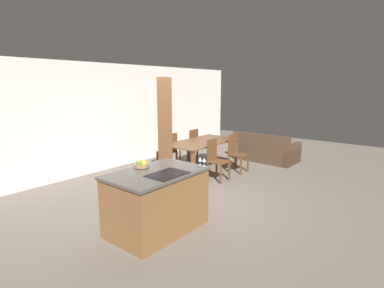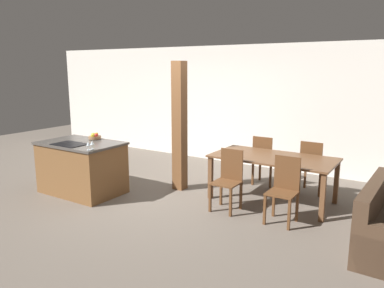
{
  "view_description": "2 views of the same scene",
  "coord_description": "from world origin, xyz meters",
  "px_view_note": "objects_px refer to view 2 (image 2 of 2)",
  "views": [
    {
      "loc": [
        -4.18,
        -3.65,
        2.17
      ],
      "look_at": [
        0.6,
        0.2,
        0.95
      ],
      "focal_mm": 28.0,
      "sensor_mm": 36.0,
      "label": 1
    },
    {
      "loc": [
        3.9,
        -4.94,
        2.2
      ],
      "look_at": [
        0.6,
        0.2,
        0.95
      ],
      "focal_mm": 35.0,
      "sensor_mm": 36.0,
      "label": 2
    }
  ],
  "objects_px": {
    "fruit_bowl": "(95,136)",
    "wine_glass_middle": "(92,143)",
    "dining_chair_near_left": "(228,179)",
    "kitchen_island": "(82,167)",
    "timber_post": "(180,127)",
    "wine_glass_near": "(88,144)",
    "dining_table": "(273,162)",
    "dining_chair_near_right": "(284,189)",
    "dining_chair_far_right": "(312,166)",
    "dining_chair_far_left": "(264,160)"
  },
  "relations": [
    {
      "from": "kitchen_island",
      "to": "fruit_bowl",
      "type": "xyz_separation_m",
      "value": [
        0.01,
        0.32,
        0.51
      ]
    },
    {
      "from": "fruit_bowl",
      "to": "dining_chair_far_left",
      "type": "bearing_deg",
      "value": 35.61
    },
    {
      "from": "dining_table",
      "to": "fruit_bowl",
      "type": "bearing_deg",
      "value": -160.01
    },
    {
      "from": "fruit_bowl",
      "to": "dining_chair_far_right",
      "type": "bearing_deg",
      "value": 27.93
    },
    {
      "from": "wine_glass_near",
      "to": "dining_table",
      "type": "height_order",
      "value": "wine_glass_near"
    },
    {
      "from": "dining_chair_far_right",
      "to": "timber_post",
      "type": "relative_size",
      "value": 0.41
    },
    {
      "from": "dining_table",
      "to": "dining_chair_near_right",
      "type": "xyz_separation_m",
      "value": [
        0.45,
        -0.74,
        -0.18
      ]
    },
    {
      "from": "kitchen_island",
      "to": "dining_chair_near_right",
      "type": "xyz_separation_m",
      "value": [
        3.46,
        0.68,
        0.03
      ]
    },
    {
      "from": "dining_chair_near_left",
      "to": "timber_post",
      "type": "relative_size",
      "value": 0.41
    },
    {
      "from": "dining_chair_far_left",
      "to": "timber_post",
      "type": "xyz_separation_m",
      "value": [
        -1.21,
        -1.04,
        0.66
      ]
    },
    {
      "from": "kitchen_island",
      "to": "dining_chair_far_right",
      "type": "distance_m",
      "value": 4.07
    },
    {
      "from": "kitchen_island",
      "to": "wine_glass_near",
      "type": "bearing_deg",
      "value": -31.55
    },
    {
      "from": "wine_glass_near",
      "to": "timber_post",
      "type": "xyz_separation_m",
      "value": [
        0.7,
        1.51,
        0.13
      ]
    },
    {
      "from": "dining_chair_near_right",
      "to": "dining_chair_far_right",
      "type": "distance_m",
      "value": 1.47
    },
    {
      "from": "wine_glass_near",
      "to": "dining_chair_far_right",
      "type": "relative_size",
      "value": 0.14
    },
    {
      "from": "fruit_bowl",
      "to": "wine_glass_middle",
      "type": "xyz_separation_m",
      "value": [
        0.64,
        -0.64,
        0.05
      ]
    },
    {
      "from": "timber_post",
      "to": "dining_table",
      "type": "bearing_deg",
      "value": 10.48
    },
    {
      "from": "fruit_bowl",
      "to": "wine_glass_middle",
      "type": "relative_size",
      "value": 1.7
    },
    {
      "from": "dining_chair_far_right",
      "to": "timber_post",
      "type": "distance_m",
      "value": 2.44
    },
    {
      "from": "wine_glass_near",
      "to": "dining_table",
      "type": "bearing_deg",
      "value": 37.51
    },
    {
      "from": "dining_chair_far_right",
      "to": "timber_post",
      "type": "height_order",
      "value": "timber_post"
    },
    {
      "from": "dining_table",
      "to": "dining_chair_near_right",
      "type": "bearing_deg",
      "value": -58.71
    },
    {
      "from": "wine_glass_near",
      "to": "kitchen_island",
      "type": "bearing_deg",
      "value": 148.45
    },
    {
      "from": "wine_glass_near",
      "to": "dining_chair_far_right",
      "type": "height_order",
      "value": "wine_glass_near"
    },
    {
      "from": "dining_table",
      "to": "dining_chair_near_left",
      "type": "xyz_separation_m",
      "value": [
        -0.45,
        -0.74,
        -0.18
      ]
    },
    {
      "from": "dining_chair_near_left",
      "to": "dining_chair_far_left",
      "type": "relative_size",
      "value": 1.0
    },
    {
      "from": "wine_glass_middle",
      "to": "dining_chair_far_right",
      "type": "height_order",
      "value": "wine_glass_middle"
    },
    {
      "from": "dining_chair_far_right",
      "to": "fruit_bowl",
      "type": "bearing_deg",
      "value": 27.93
    },
    {
      "from": "wine_glass_middle",
      "to": "dining_chair_far_right",
      "type": "xyz_separation_m",
      "value": [
        2.81,
        2.47,
        -0.53
      ]
    },
    {
      "from": "dining_chair_near_left",
      "to": "dining_table",
      "type": "bearing_deg",
      "value": 58.71
    },
    {
      "from": "dining_chair_near_left",
      "to": "dining_chair_near_right",
      "type": "height_order",
      "value": "same"
    },
    {
      "from": "dining_table",
      "to": "dining_chair_near_right",
      "type": "distance_m",
      "value": 0.88
    },
    {
      "from": "wine_glass_near",
      "to": "wine_glass_middle",
      "type": "distance_m",
      "value": 0.08
    },
    {
      "from": "dining_chair_near_left",
      "to": "dining_chair_near_right",
      "type": "bearing_deg",
      "value": 0.0
    },
    {
      "from": "fruit_bowl",
      "to": "dining_chair_near_left",
      "type": "bearing_deg",
      "value": 7.93
    },
    {
      "from": "dining_table",
      "to": "dining_chair_near_right",
      "type": "relative_size",
      "value": 2.1
    },
    {
      "from": "wine_glass_middle",
      "to": "dining_chair_near_left",
      "type": "distance_m",
      "value": 2.22
    },
    {
      "from": "dining_chair_far_left",
      "to": "dining_chair_near_left",
      "type": "bearing_deg",
      "value": 90.0
    },
    {
      "from": "kitchen_island",
      "to": "timber_post",
      "type": "xyz_separation_m",
      "value": [
        1.35,
        1.11,
        0.7
      ]
    },
    {
      "from": "wine_glass_near",
      "to": "dining_chair_near_left",
      "type": "distance_m",
      "value": 2.26
    },
    {
      "from": "dining_table",
      "to": "dining_chair_near_left",
      "type": "distance_m",
      "value": 0.88
    },
    {
      "from": "kitchen_island",
      "to": "fruit_bowl",
      "type": "distance_m",
      "value": 0.6
    },
    {
      "from": "dining_chair_near_left",
      "to": "dining_chair_far_right",
      "type": "height_order",
      "value": "same"
    },
    {
      "from": "dining_chair_far_left",
      "to": "wine_glass_near",
      "type": "bearing_deg",
      "value": 53.08
    },
    {
      "from": "dining_chair_near_left",
      "to": "fruit_bowl",
      "type": "bearing_deg",
      "value": -172.07
    },
    {
      "from": "timber_post",
      "to": "wine_glass_near",
      "type": "bearing_deg",
      "value": -114.97
    },
    {
      "from": "fruit_bowl",
      "to": "dining_table",
      "type": "distance_m",
      "value": 3.21
    },
    {
      "from": "wine_glass_near",
      "to": "dining_chair_near_left",
      "type": "relative_size",
      "value": 0.14
    },
    {
      "from": "dining_chair_near_right",
      "to": "kitchen_island",
      "type": "bearing_deg",
      "value": -168.88
    },
    {
      "from": "kitchen_island",
      "to": "wine_glass_middle",
      "type": "xyz_separation_m",
      "value": [
        0.65,
        -0.32,
        0.56
      ]
    }
  ]
}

